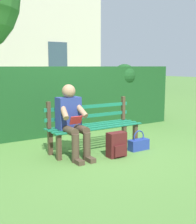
% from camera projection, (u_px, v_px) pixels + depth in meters
% --- Properties ---
extents(ground, '(60.00, 60.00, 0.00)m').
position_uv_depth(ground, '(95.00, 150.00, 5.14)').
color(ground, '#517F38').
extents(park_bench, '(1.70, 0.50, 0.89)m').
position_uv_depth(park_bench, '(93.00, 126.00, 5.13)').
color(park_bench, '#4C3828').
rests_on(park_bench, ground).
extents(person_seated, '(0.44, 0.73, 1.17)m').
position_uv_depth(person_seated, '(72.00, 119.00, 4.69)').
color(person_seated, navy).
rests_on(person_seated, ground).
extents(hedge_backdrop, '(5.96, 0.68, 1.51)m').
position_uv_depth(hedge_backdrop, '(57.00, 99.00, 6.39)').
color(hedge_backdrop, '#19471E').
rests_on(hedge_backdrop, ground).
extents(backpack, '(0.31, 0.24, 0.40)m').
position_uv_depth(backpack, '(117.00, 145.00, 4.73)').
color(backpack, '#4C1919').
rests_on(backpack, ground).
extents(handbag, '(0.37, 0.15, 0.35)m').
position_uv_depth(handbag, '(139.00, 144.00, 5.13)').
color(handbag, navy).
rests_on(handbag, ground).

